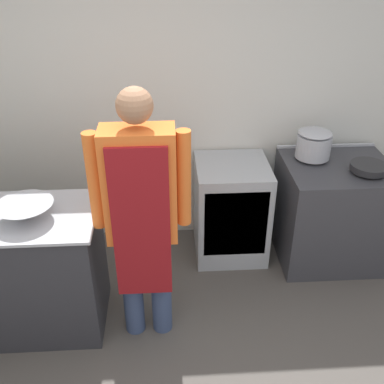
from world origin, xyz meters
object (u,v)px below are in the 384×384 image
(stove, at_px, (331,211))
(fridge_unit, at_px, (231,209))
(person_cook, at_px, (141,210))
(mixing_bowl, at_px, (26,212))
(stock_pot, at_px, (314,144))
(saute_pan, at_px, (369,167))

(stove, xyz_separation_m, fridge_unit, (-0.86, 0.10, -0.01))
(stove, distance_m, person_cook, 1.85)
(mixing_bowl, xyz_separation_m, stock_pot, (2.10, 0.84, 0.03))
(saute_pan, bearing_deg, stock_pot, 144.18)
(stock_pot, bearing_deg, stove, -34.51)
(mixing_bowl, bearing_deg, stock_pot, 21.80)
(stove, relative_size, person_cook, 0.50)
(mixing_bowl, height_order, stock_pot, stock_pot)
(person_cook, height_order, saute_pan, person_cook)
(stove, xyz_separation_m, stock_pot, (-0.20, 0.13, 0.58))
(person_cook, distance_m, saute_pan, 1.86)
(mixing_bowl, bearing_deg, stove, 17.10)
(saute_pan, bearing_deg, fridge_unit, 167.11)
(stove, xyz_separation_m, person_cook, (-1.56, -0.80, 0.59))
(person_cook, xyz_separation_m, mixing_bowl, (-0.74, 0.09, -0.04))
(person_cook, xyz_separation_m, saute_pan, (1.74, 0.67, -0.10))
(stove, xyz_separation_m, mixing_bowl, (-2.30, -0.71, 0.55))
(person_cook, distance_m, stock_pot, 1.65)
(stock_pot, relative_size, saute_pan, 0.99)
(person_cook, distance_m, mixing_bowl, 0.74)
(stove, height_order, stock_pot, stock_pot)
(person_cook, bearing_deg, mixing_bowl, 173.02)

